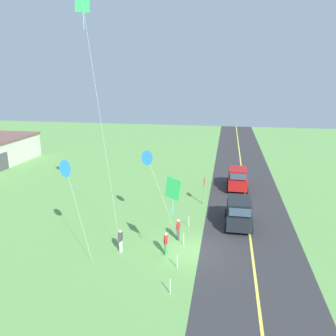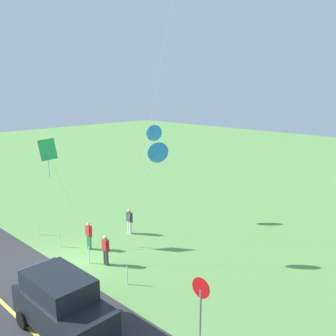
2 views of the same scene
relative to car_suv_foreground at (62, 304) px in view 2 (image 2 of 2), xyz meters
name	(u,v)px [view 2 (image 2 of 2)]	position (x,y,z in m)	size (l,w,h in m)	color
ground_plane	(71,264)	(-4.69, 3.17, -1.20)	(120.00, 120.00, 0.10)	#60994C
car_suv_foreground	(62,304)	(0.00, 0.00, 0.00)	(4.40, 2.12, 2.24)	black
stop_sign	(201,298)	(4.07, 3.08, 0.65)	(0.76, 0.08, 2.56)	gray
person_adult_near	(89,235)	(-5.49, 4.87, -0.29)	(0.58, 0.22, 1.60)	#338C4C
person_adult_companion	(129,220)	(-5.63, 7.95, -0.29)	(0.58, 0.22, 1.60)	silver
person_child_watcher	(106,249)	(-3.26, 4.38, -0.29)	(0.58, 0.22, 1.60)	#3F3F47
kite_red_low	(48,151)	(-7.89, 4.02, 4.28)	(2.68, 1.35, 6.19)	silver
kite_yellow_high	(158,153)	(-1.92, 6.89, 4.54)	(1.75, 3.09, 6.26)	silver
kite_green_far	(154,134)	(-6.51, 11.01, 4.79)	(1.09, 2.23, 6.51)	silver
fence_post_0	(38,228)	(-9.53, 3.87, -0.70)	(0.05, 0.05, 0.90)	silver
fence_post_1	(60,239)	(-6.97, 3.87, -0.70)	(0.05, 0.05, 0.90)	silver
fence_post_2	(89,255)	(-4.01, 3.87, -0.70)	(0.05, 0.05, 0.90)	silver
fence_post_3	(127,275)	(-0.95, 3.87, -0.70)	(0.05, 0.05, 0.90)	silver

